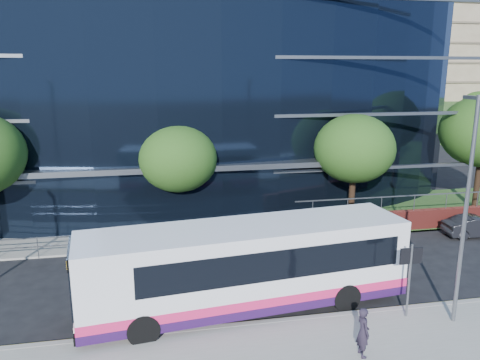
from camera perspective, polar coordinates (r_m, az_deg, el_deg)
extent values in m
plane|color=black|center=(18.57, 4.36, -15.51)|extent=(200.00, 200.00, 0.00)
cube|color=gray|center=(17.69, 5.24, -16.80)|extent=(80.00, 0.25, 0.16)
cube|color=gold|center=(17.89, 5.05, -16.69)|extent=(80.00, 0.08, 0.01)
cube|color=gold|center=(18.02, 4.92, -16.46)|extent=(80.00, 0.08, 0.01)
cube|color=gray|center=(28.16, -13.62, -5.48)|extent=(50.00, 8.00, 0.10)
cube|color=black|center=(39.68, -10.50, 11.74)|extent=(38.00, 16.00, 16.00)
cube|color=#595E66|center=(25.71, -9.75, 1.36)|extent=(22.00, 1.20, 0.30)
cube|color=slate|center=(24.28, -18.90, -6.40)|extent=(24.00, 0.05, 0.05)
cube|color=slate|center=(24.43, -18.82, -7.39)|extent=(24.00, 0.05, 0.05)
cylinder|color=slate|center=(24.44, -18.81, -7.50)|extent=(0.04, 0.04, 1.10)
cube|color=#2D511E|center=(80.68, 16.18, 7.86)|extent=(60.00, 42.00, 4.00)
cube|color=#8B765C|center=(82.56, 16.23, 18.42)|extent=(50.00, 12.00, 26.00)
cylinder|color=slate|center=(18.21, 19.92, -11.48)|extent=(0.08, 0.08, 2.80)
cube|color=black|center=(17.86, 20.13, -8.68)|extent=(0.85, 0.06, 0.60)
cylinder|color=black|center=(26.30, -7.38, -3.39)|extent=(0.36, 0.36, 2.86)
ellipsoid|color=#284C15|center=(25.65, -7.56, 2.61)|extent=(4.29, 4.29, 3.65)
cylinder|color=black|center=(28.16, 13.45, -2.29)|extent=(0.36, 0.36, 3.08)
ellipsoid|color=#284C15|center=(27.52, 13.78, 3.75)|extent=(4.62, 4.62, 3.93)
cylinder|color=black|center=(33.56, 26.93, -0.51)|extent=(0.36, 0.36, 3.52)
cylinder|color=black|center=(62.93, 16.16, 6.04)|extent=(0.36, 0.36, 3.08)
ellipsoid|color=#284C15|center=(62.64, 16.34, 8.77)|extent=(4.62, 4.62, 3.93)
cylinder|color=black|center=(73.16, 26.75, 6.01)|extent=(0.36, 0.36, 2.86)
ellipsoid|color=#284C15|center=(72.93, 26.98, 8.18)|extent=(4.29, 4.29, 3.65)
cylinder|color=slate|center=(17.67, 25.77, -3.78)|extent=(0.14, 0.14, 8.00)
cube|color=slate|center=(17.31, 26.39, 9.01)|extent=(0.15, 0.70, 0.12)
cube|color=white|center=(17.78, 0.76, -10.16)|extent=(12.45, 4.13, 2.94)
cube|color=#2C1043|center=(18.34, 0.75, -13.90)|extent=(12.47, 4.18, 0.33)
cube|color=#E32161|center=(18.19, 0.75, -12.96)|extent=(12.47, 4.18, 0.33)
cube|color=black|center=(17.82, 2.83, -8.66)|extent=(10.02, 3.91, 1.11)
cube|color=black|center=(17.02, -19.72, -11.59)|extent=(0.35, 2.38, 1.72)
cube|color=black|center=(16.63, -20.03, -8.39)|extent=(0.36, 2.27, 0.44)
cube|color=yellow|center=(16.89, -20.13, -8.06)|extent=(0.18, 1.22, 0.24)
cube|color=black|center=(17.68, -19.33, -16.02)|extent=(0.40, 2.66, 0.27)
cylinder|color=black|center=(16.55, -11.71, -17.42)|extent=(1.14, 0.46, 1.11)
cylinder|color=black|center=(18.63, 12.77, -13.78)|extent=(1.14, 0.46, 1.11)
imported|color=black|center=(28.76, 26.87, -5.07)|extent=(3.61, 1.49, 1.16)
imported|color=#231C2A|center=(15.80, 14.77, -17.49)|extent=(0.39, 0.59, 1.63)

